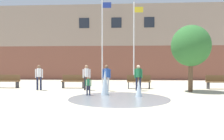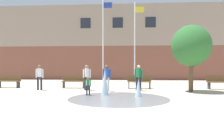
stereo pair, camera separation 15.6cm
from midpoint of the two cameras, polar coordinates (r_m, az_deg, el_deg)
The scene contains 15 objects.
ground_plane at distance 6.01m, azimuth -6.18°, elevation -13.88°, with size 100.00×100.00×0.00m, color #BCB299.
library_building at distance 26.67m, azimuth 1.98°, elevation 6.65°, with size 36.00×6.05×8.19m.
splash_fountain at distance 11.01m, azimuth 1.35°, elevation -4.84°, with size 4.77×4.77×1.38m.
park_bench_far_left at distance 16.93m, azimuth -25.05°, elevation -2.58°, with size 1.60×0.44×0.91m.
park_bench_under_right_flagpole at distance 15.36m, azimuth -9.62°, elevation -2.86°, with size 1.60×0.44×0.91m.
park_bench_near_trashcan at distance 14.85m, azimuth 7.43°, elevation -2.99°, with size 1.60×0.44×0.91m.
park_bench_far_right at distance 16.09m, azimuth 26.53°, elevation -2.79°, with size 1.60×0.44×0.91m.
adult_near_bench at distance 13.49m, azimuth 7.29°, elevation -1.48°, with size 0.50×0.39×1.59m.
adult_watching at distance 13.86m, azimuth -6.28°, elevation -1.41°, with size 0.50×0.39×1.59m.
child_in_fountain at distance 11.43m, azimuth -5.87°, elevation -3.74°, with size 0.31×0.21×0.99m.
adult_in_red at distance 14.52m, azimuth -18.11°, elevation -1.34°, with size 0.50×0.39×1.59m.
teen_by_trashcan at distance 13.30m, azimuth -1.06°, elevation -1.51°, with size 0.50×0.39×1.59m.
flagpole_left at distance 18.19m, azimuth -2.01°, elevation 8.30°, with size 0.80×0.10×7.15m.
flagpole_right at distance 18.07m, azimuth 6.31°, elevation 7.68°, with size 0.80×0.10×6.74m.
street_tree_near_building at distance 13.85m, azimuth 20.29°, elevation 5.92°, with size 2.30×2.30×3.96m.
Camera 2 is at (1.13, -5.70, 1.56)m, focal length 35.00 mm.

